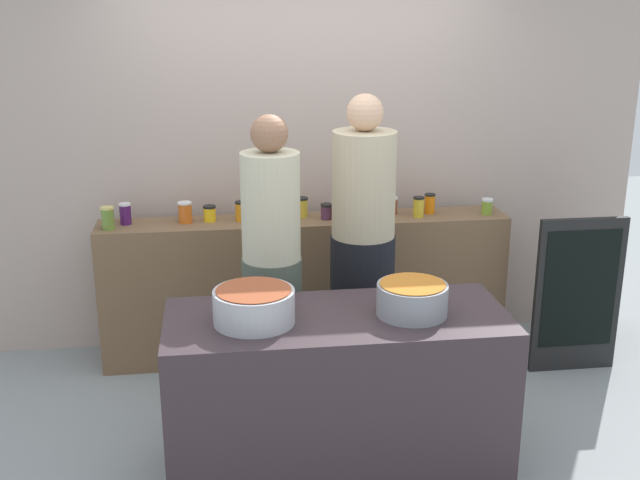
{
  "coord_description": "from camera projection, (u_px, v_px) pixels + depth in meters",
  "views": [
    {
      "loc": [
        -0.56,
        -3.83,
        2.37
      ],
      "look_at": [
        0.0,
        0.35,
        1.05
      ],
      "focal_mm": 44.0,
      "sensor_mm": 36.0,
      "label": 1
    }
  ],
  "objects": [
    {
      "name": "preserve_jar_13",
      "position": [
        430.0,
        204.0,
        5.27
      ],
      "size": [
        0.07,
        0.07,
        0.13
      ],
      "color": "orange",
      "rests_on": "display_shelf"
    },
    {
      "name": "preserve_jar_4",
      "position": [
        242.0,
        211.0,
        5.09
      ],
      "size": [
        0.08,
        0.08,
        0.13
      ],
      "color": "orange",
      "rests_on": "display_shelf"
    },
    {
      "name": "preserve_jar_12",
      "position": [
        418.0,
        207.0,
        5.18
      ],
      "size": [
        0.07,
        0.07,
        0.14
      ],
      "color": "gold",
      "rests_on": "display_shelf"
    },
    {
      "name": "preserve_jar_3",
      "position": [
        210.0,
        213.0,
        5.09
      ],
      "size": [
        0.08,
        0.08,
        0.1
      ],
      "color": "yellow",
      "rests_on": "display_shelf"
    },
    {
      "name": "preserve_jar_0",
      "position": [
        108.0,
        218.0,
        4.91
      ],
      "size": [
        0.08,
        0.08,
        0.14
      ],
      "color": "olive",
      "rests_on": "display_shelf"
    },
    {
      "name": "preserve_jar_2",
      "position": [
        185.0,
        212.0,
        5.05
      ],
      "size": [
        0.09,
        0.09,
        0.14
      ],
      "color": "#CE5B1B",
      "rests_on": "display_shelf"
    },
    {
      "name": "preserve_jar_7",
      "position": [
        301.0,
        207.0,
        5.19
      ],
      "size": [
        0.09,
        0.09,
        0.13
      ],
      "color": "gold",
      "rests_on": "display_shelf"
    },
    {
      "name": "preserve_jar_8",
      "position": [
        326.0,
        211.0,
        5.13
      ],
      "size": [
        0.08,
        0.08,
        0.1
      ],
      "color": "#512D48",
      "rests_on": "display_shelf"
    },
    {
      "name": "preserve_jar_9",
      "position": [
        342.0,
        212.0,
        5.1
      ],
      "size": [
        0.09,
        0.09,
        0.12
      ],
      "color": "brown",
      "rests_on": "display_shelf"
    },
    {
      "name": "preserve_jar_11",
      "position": [
        392.0,
        205.0,
        5.25
      ],
      "size": [
        0.07,
        0.07,
        0.12
      ],
      "color": "brown",
      "rests_on": "display_shelf"
    },
    {
      "name": "preserve_jar_1",
      "position": [
        125.0,
        214.0,
        5.02
      ],
      "size": [
        0.08,
        0.08,
        0.14
      ],
      "color": "#451654",
      "rests_on": "display_shelf"
    },
    {
      "name": "chalkboard_sign",
      "position": [
        578.0,
        295.0,
        5.05
      ],
      "size": [
        0.58,
        0.05,
        1.04
      ],
      "color": "black",
      "rests_on": "ground"
    },
    {
      "name": "cooking_pot_left",
      "position": [
        254.0,
        306.0,
        3.75
      ],
      "size": [
        0.39,
        0.39,
        0.17
      ],
      "color": "#B7B7BC",
      "rests_on": "prep_table"
    },
    {
      "name": "preserve_jar_10",
      "position": [
        370.0,
        206.0,
        5.19
      ],
      "size": [
        0.07,
        0.07,
        0.14
      ],
      "color": "orange",
      "rests_on": "display_shelf"
    },
    {
      "name": "prep_table",
      "position": [
        337.0,
        394.0,
        3.99
      ],
      "size": [
        1.7,
        0.7,
        0.86
      ],
      "primitive_type": "cube",
      "color": "#372A2F",
      "rests_on": "ground"
    },
    {
      "name": "ground",
      "position": [
        328.0,
        437.0,
        4.4
      ],
      "size": [
        12.0,
        12.0,
        0.0
      ],
      "primitive_type": "plane",
      "color": "gray"
    },
    {
      "name": "preserve_jar_5",
      "position": [
        262.0,
        210.0,
        5.15
      ],
      "size": [
        0.08,
        0.08,
        0.12
      ],
      "color": "gold",
      "rests_on": "display_shelf"
    },
    {
      "name": "preserve_jar_14",
      "position": [
        487.0,
        206.0,
        5.25
      ],
      "size": [
        0.07,
        0.07,
        0.11
      ],
      "color": "olive",
      "rests_on": "display_shelf"
    },
    {
      "name": "display_shelf",
      "position": [
        305.0,
        287.0,
        5.3
      ],
      "size": [
        2.7,
        0.36,
        0.96
      ],
      "primitive_type": "cube",
      "color": "brown",
      "rests_on": "ground"
    },
    {
      "name": "preserve_jar_6",
      "position": [
        283.0,
        214.0,
        5.06
      ],
      "size": [
        0.07,
        0.07,
        0.12
      ],
      "color": "orange",
      "rests_on": "display_shelf"
    },
    {
      "name": "cooking_pot_center",
      "position": [
        412.0,
        299.0,
        3.85
      ],
      "size": [
        0.35,
        0.35,
        0.16
      ],
      "color": "gray",
      "rests_on": "prep_table"
    },
    {
      "name": "storefront_wall",
      "position": [
        299.0,
        129.0,
        5.32
      ],
      "size": [
        4.8,
        0.12,
        3.0
      ],
      "primitive_type": "cube",
      "color": "#B59F94",
      "rests_on": "ground"
    },
    {
      "name": "cook_with_tongs",
      "position": [
        272.0,
        286.0,
        4.4
      ],
      "size": [
        0.34,
        0.34,
        1.77
      ],
      "color": "#495447",
      "rests_on": "ground"
    },
    {
      "name": "cook_in_cap",
      "position": [
        362.0,
        264.0,
        4.68
      ],
      "size": [
        0.39,
        0.39,
        1.85
      ],
      "color": "black",
      "rests_on": "ground"
    }
  ]
}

